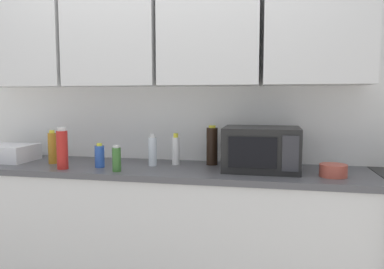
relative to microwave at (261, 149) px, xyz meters
The scene contains 12 objects.
wall_back_with_cabinets 0.92m from the microwave, 163.03° to the left, with size 3.69×0.38×2.60m.
counter_run 0.92m from the microwave, behind, with size 2.82×0.63×0.90m.
microwave is the anchor object (origin of this frame).
dish_rack 1.86m from the microwave, behind, with size 0.38×0.30×0.12m, color silver.
bottle_amber_vinegar 1.46m from the microwave, behind, with size 0.06×0.06×0.24m.
bottle_blue_cleaner 1.08m from the microwave, behind, with size 0.07×0.07×0.16m.
bottle_clear_tall 0.74m from the microwave, behind, with size 0.06×0.06×0.22m.
bottle_white_jar 0.60m from the microwave, behind, with size 0.05×0.05×0.22m.
bottle_green_oil 0.93m from the microwave, 165.80° to the right, with size 0.05×0.05×0.17m.
bottle_red_sauce 1.30m from the microwave, behind, with size 0.07×0.07×0.27m.
bottle_soy_dark 0.37m from the microwave, 158.58° to the left, with size 0.08×0.08×0.28m.
bowl_ceramic_small 0.45m from the microwave, 14.67° to the right, with size 0.16×0.16×0.07m, color #B24C3D.
Camera 1 is at (0.76, -2.70, 1.36)m, focal length 34.91 mm.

